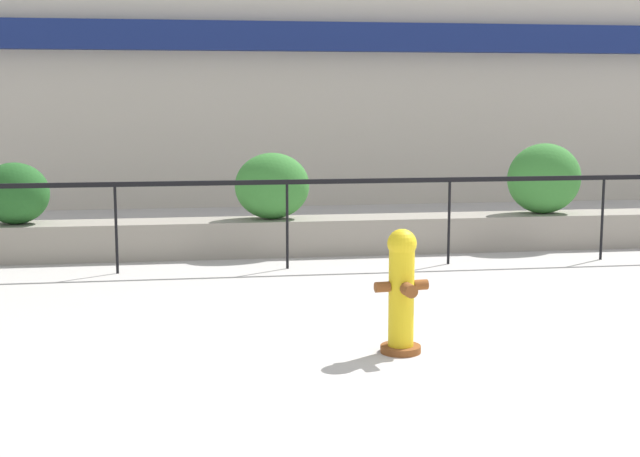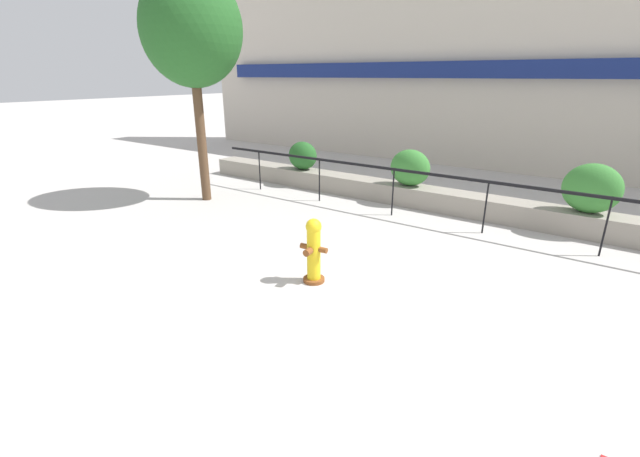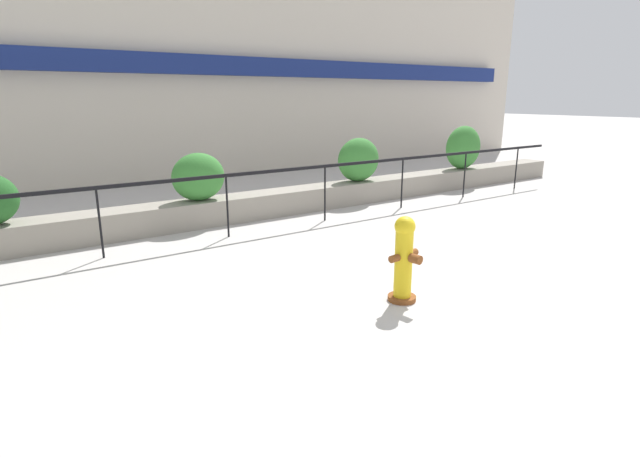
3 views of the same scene
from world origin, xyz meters
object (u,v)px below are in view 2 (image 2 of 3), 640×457
(hedge_bush_2, at_px, (592,188))
(fire_hydrant, at_px, (314,250))
(hedge_bush_0, at_px, (303,156))
(hedge_bush_1, at_px, (410,168))
(street_tree, at_px, (191,30))

(hedge_bush_2, xyz_separation_m, fire_hydrant, (-3.36, -5.03, -0.46))
(hedge_bush_0, height_order, hedge_bush_2, hedge_bush_2)
(hedge_bush_1, relative_size, fire_hydrant, 0.96)
(fire_hydrant, bearing_deg, street_tree, 156.58)
(hedge_bush_0, height_order, street_tree, street_tree)
(fire_hydrant, bearing_deg, hedge_bush_2, 56.23)
(fire_hydrant, relative_size, street_tree, 0.19)
(hedge_bush_2, bearing_deg, hedge_bush_1, 180.00)
(hedge_bush_1, distance_m, fire_hydrant, 5.09)
(hedge_bush_0, relative_size, hedge_bush_2, 0.83)
(hedge_bush_0, xyz_separation_m, hedge_bush_1, (3.46, 0.00, 0.05))
(hedge_bush_0, bearing_deg, hedge_bush_2, 0.00)
(hedge_bush_2, bearing_deg, fire_hydrant, -123.77)
(hedge_bush_0, bearing_deg, hedge_bush_1, 0.00)
(hedge_bush_0, distance_m, street_tree, 4.45)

